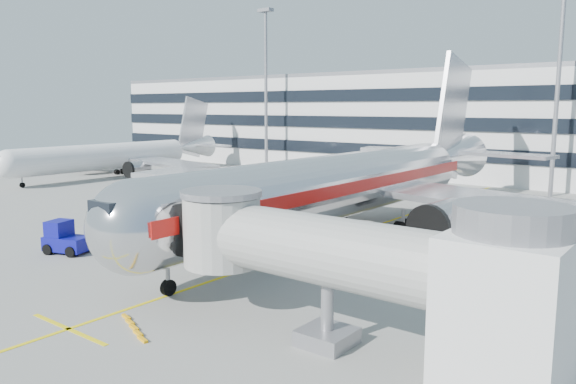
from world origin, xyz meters
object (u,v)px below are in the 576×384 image
Objects in this scene: baggage_tug at (65,239)px; ramp_worker at (178,236)px; cargo_container_front at (153,234)px; main_jet at (356,182)px; cargo_container_right at (157,217)px; belt_loader at (194,239)px; cargo_container_left at (110,216)px.

ramp_worker is (5.33, 5.84, -0.07)m from baggage_tug.
cargo_container_front is 0.93× the size of ramp_worker.
main_jet reaches higher than cargo_container_front.
ramp_worker is at bearing -29.12° from cargo_container_right.
ramp_worker is (-0.78, -0.81, 0.28)m from belt_loader.
cargo_container_left reaches higher than cargo_container_front.
cargo_container_front is at bearing 58.59° from baggage_tug.
baggage_tug reaches higher than ramp_worker.
cargo_container_front is (8.28, -1.98, -0.03)m from cargo_container_left.
baggage_tug is 1.83× the size of cargo_container_left.
cargo_container_front is at bearing -41.17° from cargo_container_right.
cargo_container_left is (-5.08, 7.22, -0.10)m from baggage_tug.
main_jet is at bearing 59.58° from belt_loader.
ramp_worker is (7.76, -4.32, 0.20)m from cargo_container_right.
baggage_tug reaches higher than belt_loader.
main_jet reaches higher than ramp_worker.
baggage_tug is (-12.90, -18.21, -3.23)m from main_jet.
cargo_container_left is at bearing 177.09° from belt_loader.
baggage_tug reaches higher than cargo_container_right.
belt_loader reaches higher than ramp_worker.
cargo_container_front is (-2.92, -1.41, 0.22)m from belt_loader.
belt_loader reaches higher than cargo_container_left.
cargo_container_front reaches higher than cargo_container_right.
belt_loader is 3.25m from cargo_container_front.
ramp_worker reaches higher than cargo_container_right.
belt_loader is 9.04m from baggage_tug.
belt_loader is at bearing 47.39° from baggage_tug.
baggage_tug is 6.14m from cargo_container_front.
baggage_tug is at bearing -125.32° from main_jet.
baggage_tug is at bearing -179.23° from ramp_worker.
cargo_container_left is 1.09× the size of cargo_container_front.
cargo_container_front is (-9.70, -12.97, -3.36)m from main_jet.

